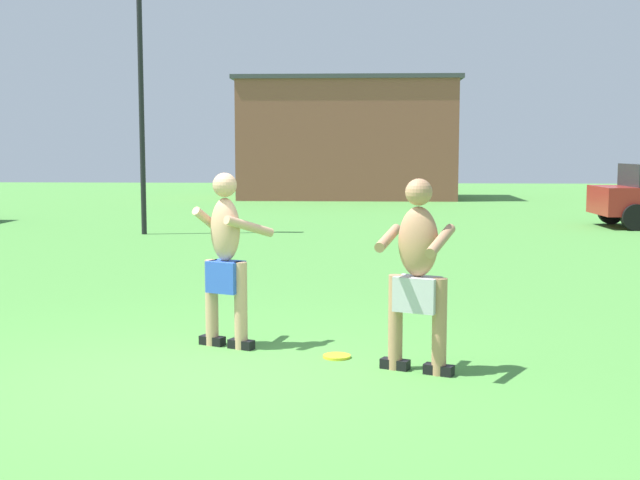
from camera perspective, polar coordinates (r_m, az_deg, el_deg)
ground_plane at (r=7.54m, az=-7.84°, el=-9.12°), size 80.00×80.00×0.00m
player_near at (r=8.45m, az=-6.35°, el=-1.05°), size 0.81×0.70×1.74m
player_in_gray at (r=7.50m, az=6.58°, el=-2.04°), size 0.72×0.79×1.72m
frisbee at (r=8.13m, az=1.14°, el=-7.83°), size 0.27×0.27×0.03m
lamp_post at (r=19.87m, az=-11.99°, el=11.26°), size 0.60×0.24×6.21m
outbuilding_behind_lot at (r=33.28m, az=1.86°, el=6.85°), size 8.53×4.35×4.65m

